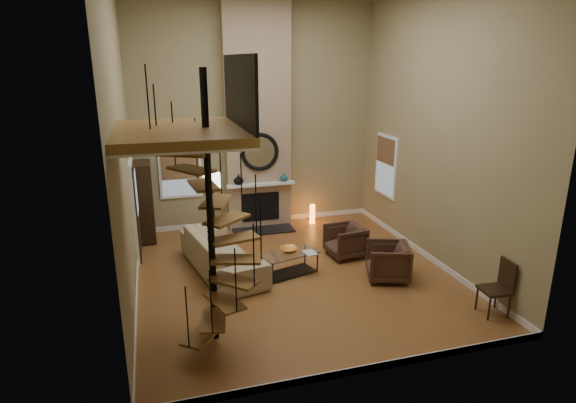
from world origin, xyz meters
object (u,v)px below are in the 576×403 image
object	(u,v)px
armchair_far	(392,262)
floor_lamp	(213,187)
armchair_near	(348,240)
coffee_table	(290,261)
hutch	(145,201)
side_chair	(500,285)
sofa	(221,253)
accent_lamp	(312,214)

from	to	relation	value
armchair_far	floor_lamp	size ratio (longest dim) A/B	0.46
armchair_near	coffee_table	xyz separation A→B (m)	(-1.48, -0.52, -0.07)
armchair_far	floor_lamp	bearing A→B (deg)	-110.54
hutch	side_chair	xyz separation A→B (m)	(5.62, -5.18, -0.42)
armchair_far	coffee_table	distance (m)	1.99
sofa	floor_lamp	xyz separation A→B (m)	(0.04, 1.32, 1.02)
armchair_far	coffee_table	world-z (taller)	armchair_far
hutch	armchair_near	bearing A→B (deg)	-27.80
sofa	accent_lamp	xyz separation A→B (m)	(2.71, 2.25, -0.15)
armchair_far	accent_lamp	bearing A→B (deg)	-153.68
sofa	coffee_table	distance (m)	1.38
floor_lamp	armchair_far	bearing A→B (deg)	-40.27
sofa	armchair_near	world-z (taller)	sofa
coffee_table	sofa	bearing A→B (deg)	157.96
hutch	accent_lamp	bearing A→B (deg)	0.50
armchair_far	armchair_near	bearing A→B (deg)	-144.44
floor_lamp	coffee_table	bearing A→B (deg)	-56.26
floor_lamp	sofa	bearing A→B (deg)	-91.93
sofa	armchair_near	bearing A→B (deg)	-101.43
coffee_table	side_chair	size ratio (longest dim) A/B	1.29
armchair_near	floor_lamp	size ratio (longest dim) A/B	0.44
hutch	side_chair	bearing A→B (deg)	-42.64
armchair_far	side_chair	xyz separation A→B (m)	(1.07, -1.69, 0.17)
hutch	coffee_table	distance (m)	3.90
coffee_table	floor_lamp	world-z (taller)	floor_lamp
armchair_near	accent_lamp	size ratio (longest dim) A/B	1.53
hutch	armchair_far	distance (m)	5.76
coffee_table	side_chair	xyz separation A→B (m)	(2.91, -2.45, 0.24)
accent_lamp	floor_lamp	bearing A→B (deg)	-160.91
coffee_table	hutch	bearing A→B (deg)	134.80
armchair_far	side_chair	size ratio (longest dim) A/B	0.84
accent_lamp	coffee_table	bearing A→B (deg)	-117.43
armchair_near	floor_lamp	xyz separation A→B (m)	(-2.71, 1.32, 1.06)
armchair_far	sofa	bearing A→B (deg)	-92.55
hutch	sofa	distance (m)	2.69
hutch	accent_lamp	xyz separation A→B (m)	(4.14, 0.04, -0.70)
armchair_far	coffee_table	bearing A→B (deg)	-92.71
floor_lamp	accent_lamp	world-z (taller)	floor_lamp
sofa	armchair_near	size ratio (longest dim) A/B	3.36
armchair_near	armchair_far	world-z (taller)	armchair_far
floor_lamp	accent_lamp	bearing A→B (deg)	19.09
hutch	floor_lamp	distance (m)	1.78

